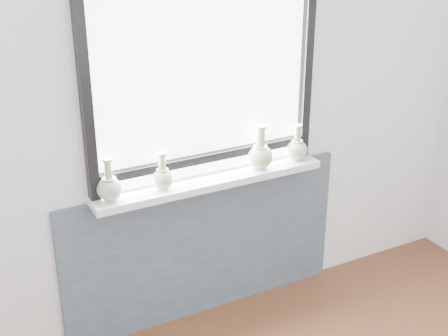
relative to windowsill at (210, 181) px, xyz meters
name	(u,v)px	position (x,y,z in m)	size (l,w,h in m)	color
back_wall	(201,102)	(0.00, 0.10, 0.42)	(3.60, 0.02, 2.60)	silver
apron_panel	(206,247)	(0.00, 0.07, -0.45)	(1.70, 0.03, 0.86)	#4C5E6C
windowsill	(210,181)	(0.00, 0.00, 0.00)	(1.32, 0.18, 0.04)	silver
window	(204,77)	(0.00, 0.06, 0.56)	(1.30, 0.06, 1.05)	black
vase_a	(110,187)	(-0.56, 0.00, 0.09)	(0.13, 0.13, 0.22)	#AFBE91
vase_b	(163,177)	(-0.27, 0.00, 0.08)	(0.11, 0.11, 0.20)	#AFBE91
vase_c	(260,154)	(0.31, -0.01, 0.10)	(0.14, 0.14, 0.25)	#AFBE91
vase_d	(297,148)	(0.56, 0.00, 0.09)	(0.12, 0.12, 0.21)	#AFBE91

